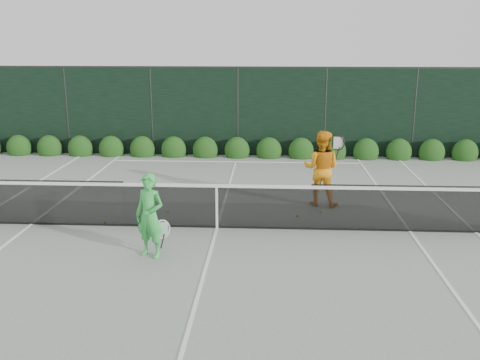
{
  "coord_description": "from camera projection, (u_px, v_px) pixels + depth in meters",
  "views": [
    {
      "loc": [
        1.1,
        -10.86,
        3.96
      ],
      "look_at": [
        0.48,
        0.3,
        1.0
      ],
      "focal_mm": 40.0,
      "sensor_mm": 36.0,
      "label": 1
    }
  ],
  "objects": [
    {
      "name": "ground",
      "position": [
        217.0,
        228.0,
        11.56
      ],
      "size": [
        80.0,
        80.0,
        0.0
      ],
      "primitive_type": "plane",
      "color": "gray",
      "rests_on": "ground"
    },
    {
      "name": "tennis_net",
      "position": [
        216.0,
        204.0,
        11.42
      ],
      "size": [
        12.9,
        0.1,
        1.07
      ],
      "color": "#103218",
      "rests_on": "ground"
    },
    {
      "name": "player_woman",
      "position": [
        150.0,
        216.0,
        9.87
      ],
      "size": [
        0.69,
        0.57,
        1.59
      ],
      "rotation": [
        0.0,
        0.0,
        -0.39
      ],
      "color": "green",
      "rests_on": "ground"
    },
    {
      "name": "player_man",
      "position": [
        321.0,
        168.0,
        12.94
      ],
      "size": [
        1.05,
        0.91,
        1.84
      ],
      "rotation": [
        0.0,
        0.0,
        2.87
      ],
      "color": "orange",
      "rests_on": "ground"
    },
    {
      "name": "court_lines",
      "position": [
        217.0,
        228.0,
        11.56
      ],
      "size": [
        11.03,
        23.83,
        0.01
      ],
      "color": "white",
      "rests_on": "ground"
    },
    {
      "name": "windscreen_fence",
      "position": [
        200.0,
        197.0,
        8.55
      ],
      "size": [
        32.0,
        21.07,
        3.06
      ],
      "color": "black",
      "rests_on": "ground"
    },
    {
      "name": "hedge_row",
      "position": [
        237.0,
        150.0,
        18.4
      ],
      "size": [
        31.66,
        0.65,
        0.94
      ],
      "color": "#14360E",
      "rests_on": "ground"
    },
    {
      "name": "tennis_balls",
      "position": [
        224.0,
        215.0,
        12.29
      ],
      "size": [
        4.91,
        1.09,
        0.07
      ],
      "color": "#C3EA34",
      "rests_on": "ground"
    }
  ]
}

